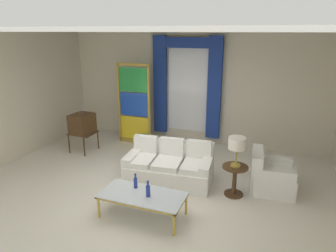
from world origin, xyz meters
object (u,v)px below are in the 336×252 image
(bottle_blue_decanter, at_px, (148,190))
(stained_glass_divider, at_px, (134,106))
(peacock_figurine, at_px, (142,143))
(coffee_table, at_px, (143,196))
(bottle_crystal_tall, at_px, (136,182))
(couch_white_long, at_px, (170,166))
(armchair_white, at_px, (269,176))
(table_lamp_brass, at_px, (237,145))
(round_side_table, at_px, (235,178))
(vintage_tv, at_px, (82,124))

(bottle_blue_decanter, bearing_deg, stained_glass_divider, 120.23)
(bottle_blue_decanter, xyz_separation_m, peacock_figurine, (-1.40, 2.71, -0.30))
(coffee_table, height_order, bottle_crystal_tall, bottle_crystal_tall)
(couch_white_long, relative_size, bottle_crystal_tall, 6.63)
(armchair_white, bearing_deg, table_lamp_brass, -143.94)
(armchair_white, xyz_separation_m, round_side_table, (-0.61, -0.44, 0.07))
(bottle_crystal_tall, bearing_deg, peacock_figurine, 113.22)
(bottle_crystal_tall, relative_size, stained_glass_divider, 0.13)
(couch_white_long, distance_m, coffee_table, 1.42)
(round_side_table, bearing_deg, coffee_table, -136.70)
(couch_white_long, relative_size, coffee_table, 1.29)
(peacock_figurine, distance_m, table_lamp_brass, 3.09)
(bottle_blue_decanter, bearing_deg, bottle_crystal_tall, 149.74)
(peacock_figurine, relative_size, table_lamp_brass, 1.05)
(bottle_blue_decanter, bearing_deg, peacock_figurine, 117.38)
(couch_white_long, bearing_deg, bottle_crystal_tall, -97.45)
(vintage_tv, distance_m, peacock_figurine, 1.60)
(vintage_tv, bearing_deg, stained_glass_divider, 46.92)
(coffee_table, bearing_deg, vintage_tv, 141.86)
(bottle_crystal_tall, height_order, vintage_tv, vintage_tv)
(bottle_blue_decanter, distance_m, table_lamp_brass, 1.83)
(couch_white_long, height_order, table_lamp_brass, table_lamp_brass)
(coffee_table, relative_size, table_lamp_brass, 2.49)
(bottle_crystal_tall, relative_size, vintage_tv, 0.21)
(bottle_blue_decanter, distance_m, armchair_white, 2.51)
(couch_white_long, bearing_deg, table_lamp_brass, -6.84)
(coffee_table, bearing_deg, table_lamp_brass, 43.30)
(vintage_tv, height_order, armchair_white, vintage_tv)
(armchair_white, height_order, table_lamp_brass, table_lamp_brass)
(coffee_table, height_order, stained_glass_divider, stained_glass_divider)
(coffee_table, distance_m, bottle_blue_decanter, 0.19)
(coffee_table, bearing_deg, round_side_table, 43.30)
(vintage_tv, xyz_separation_m, stained_glass_divider, (0.96, 1.03, 0.33))
(coffee_table, bearing_deg, couch_white_long, 91.70)
(bottle_blue_decanter, distance_m, round_side_table, 1.77)
(bottle_blue_decanter, relative_size, vintage_tv, 0.21)
(table_lamp_brass, bearing_deg, peacock_figurine, 151.32)
(coffee_table, distance_m, round_side_table, 1.82)
(round_side_table, bearing_deg, table_lamp_brass, 0.00)
(couch_white_long, bearing_deg, peacock_figurine, 134.54)
(coffee_table, relative_size, vintage_tv, 1.05)
(coffee_table, xyz_separation_m, bottle_blue_decanter, (0.11, -0.03, 0.15))
(table_lamp_brass, bearing_deg, couch_white_long, 173.16)
(coffee_table, bearing_deg, armchair_white, 41.19)
(bottle_blue_decanter, height_order, table_lamp_brass, table_lamp_brass)
(couch_white_long, height_order, bottle_blue_decanter, couch_white_long)
(stained_glass_divider, xyz_separation_m, round_side_table, (3.06, -1.89, -0.70))
(bottle_blue_decanter, distance_m, vintage_tv, 3.54)
(peacock_figurine, bearing_deg, vintage_tv, -158.10)
(armchair_white, bearing_deg, peacock_figurine, 162.93)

